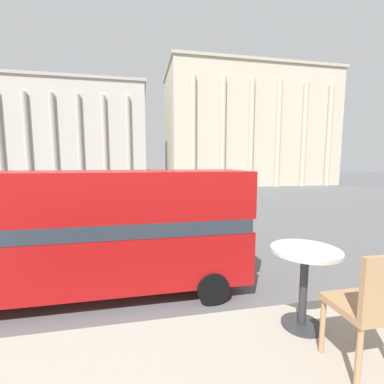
{
  "coord_description": "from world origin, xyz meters",
  "views": [
    {
      "loc": [
        -0.38,
        -2.31,
        4.52
      ],
      "look_at": [
        3.13,
        15.35,
        2.4
      ],
      "focal_mm": 24.0,
      "sensor_mm": 36.0,
      "label": 1
    }
  ],
  "objects_px": {
    "plaza_building_left": "(63,135)",
    "plaza_building_right": "(246,130)",
    "cafe_chair_0": "(371,305)",
    "double_decker_bus": "(84,229)",
    "traffic_light_mid": "(150,189)",
    "cafe_dining_table": "(304,270)",
    "traffic_light_near": "(240,207)",
    "pedestrian_white": "(164,198)",
    "pedestrian_olive": "(155,214)"
  },
  "relations": [
    {
      "from": "double_decker_bus",
      "to": "plaza_building_right",
      "type": "height_order",
      "value": "plaza_building_right"
    },
    {
      "from": "cafe_dining_table",
      "to": "cafe_chair_0",
      "type": "bearing_deg",
      "value": -78.15
    },
    {
      "from": "cafe_chair_0",
      "to": "pedestrian_white",
      "type": "height_order",
      "value": "cafe_chair_0"
    },
    {
      "from": "traffic_light_near",
      "to": "pedestrian_olive",
      "type": "relative_size",
      "value": 2.18
    },
    {
      "from": "plaza_building_right",
      "to": "traffic_light_mid",
      "type": "height_order",
      "value": "plaza_building_right"
    },
    {
      "from": "cafe_dining_table",
      "to": "pedestrian_olive",
      "type": "height_order",
      "value": "cafe_dining_table"
    },
    {
      "from": "cafe_chair_0",
      "to": "plaza_building_right",
      "type": "bearing_deg",
      "value": 75.72
    },
    {
      "from": "traffic_light_near",
      "to": "cafe_chair_0",
      "type": "bearing_deg",
      "value": -107.37
    },
    {
      "from": "traffic_light_near",
      "to": "traffic_light_mid",
      "type": "xyz_separation_m",
      "value": [
        -4.21,
        6.63,
        0.35
      ]
    },
    {
      "from": "traffic_light_near",
      "to": "traffic_light_mid",
      "type": "bearing_deg",
      "value": 122.37
    },
    {
      "from": "cafe_chair_0",
      "to": "traffic_light_near",
      "type": "relative_size",
      "value": 0.26
    },
    {
      "from": "pedestrian_white",
      "to": "pedestrian_olive",
      "type": "bearing_deg",
      "value": 127.04
    },
    {
      "from": "cafe_chair_0",
      "to": "pedestrian_white",
      "type": "distance_m",
      "value": 23.63
    },
    {
      "from": "cafe_dining_table",
      "to": "double_decker_bus",
      "type": "bearing_deg",
      "value": 116.09
    },
    {
      "from": "traffic_light_near",
      "to": "pedestrian_white",
      "type": "height_order",
      "value": "traffic_light_near"
    },
    {
      "from": "pedestrian_white",
      "to": "traffic_light_near",
      "type": "bearing_deg",
      "value": 148.61
    },
    {
      "from": "pedestrian_white",
      "to": "double_decker_bus",
      "type": "bearing_deg",
      "value": 123.14
    },
    {
      "from": "cafe_chair_0",
      "to": "pedestrian_olive",
      "type": "height_order",
      "value": "cafe_chair_0"
    },
    {
      "from": "double_decker_bus",
      "to": "traffic_light_near",
      "type": "distance_m",
      "value": 7.39
    },
    {
      "from": "traffic_light_mid",
      "to": "traffic_light_near",
      "type": "bearing_deg",
      "value": -57.63
    },
    {
      "from": "double_decker_bus",
      "to": "traffic_light_near",
      "type": "height_order",
      "value": "double_decker_bus"
    },
    {
      "from": "double_decker_bus",
      "to": "traffic_light_mid",
      "type": "distance_m",
      "value": 10.1
    },
    {
      "from": "double_decker_bus",
      "to": "cafe_dining_table",
      "type": "bearing_deg",
      "value": -66.43
    },
    {
      "from": "traffic_light_mid",
      "to": "pedestrian_white",
      "type": "distance_m",
      "value": 6.78
    },
    {
      "from": "plaza_building_right",
      "to": "traffic_light_near",
      "type": "xyz_separation_m",
      "value": [
        -16.97,
        -39.49,
        -8.95
      ]
    },
    {
      "from": "plaza_building_right",
      "to": "cafe_chair_0",
      "type": "bearing_deg",
      "value": -112.05
    },
    {
      "from": "double_decker_bus",
      "to": "pedestrian_olive",
      "type": "bearing_deg",
      "value": 70.68
    },
    {
      "from": "plaza_building_left",
      "to": "pedestrian_olive",
      "type": "distance_m",
      "value": 38.65
    },
    {
      "from": "plaza_building_left",
      "to": "plaza_building_right",
      "type": "bearing_deg",
      "value": -1.66
    },
    {
      "from": "cafe_dining_table",
      "to": "traffic_light_near",
      "type": "height_order",
      "value": "cafe_dining_table"
    },
    {
      "from": "cafe_chair_0",
      "to": "traffic_light_mid",
      "type": "relative_size",
      "value": 0.23
    },
    {
      "from": "plaza_building_left",
      "to": "pedestrian_white",
      "type": "xyz_separation_m",
      "value": [
        16.19,
        -27.5,
        -8.44
      ]
    },
    {
      "from": "plaza_building_left",
      "to": "cafe_chair_0",
      "type": "bearing_deg",
      "value": -72.97
    },
    {
      "from": "cafe_chair_0",
      "to": "traffic_light_mid",
      "type": "distance_m",
      "value": 17.13
    },
    {
      "from": "double_decker_bus",
      "to": "traffic_light_near",
      "type": "bearing_deg",
      "value": 22.83
    },
    {
      "from": "plaza_building_right",
      "to": "pedestrian_white",
      "type": "xyz_separation_m",
      "value": [
        -19.65,
        -26.46,
        -10.23
      ]
    },
    {
      "from": "cafe_chair_0",
      "to": "plaza_building_left",
      "type": "relative_size",
      "value": 0.03
    },
    {
      "from": "traffic_light_near",
      "to": "pedestrian_olive",
      "type": "distance_m",
      "value": 7.24
    },
    {
      "from": "cafe_dining_table",
      "to": "traffic_light_mid",
      "type": "relative_size",
      "value": 0.18
    },
    {
      "from": "cafe_dining_table",
      "to": "traffic_light_mid",
      "type": "height_order",
      "value": "traffic_light_mid"
    },
    {
      "from": "double_decker_bus",
      "to": "pedestrian_white",
      "type": "height_order",
      "value": "double_decker_bus"
    },
    {
      "from": "cafe_chair_0",
      "to": "plaza_building_left",
      "type": "distance_m",
      "value": 53.64
    },
    {
      "from": "plaza_building_right",
      "to": "traffic_light_mid",
      "type": "xyz_separation_m",
      "value": [
        -21.17,
        -32.86,
        -8.61
      ]
    },
    {
      "from": "pedestrian_olive",
      "to": "pedestrian_white",
      "type": "bearing_deg",
      "value": -105.78
    },
    {
      "from": "cafe_chair_0",
      "to": "cafe_dining_table",
      "type": "bearing_deg",
      "value": 109.63
    },
    {
      "from": "plaza_building_left",
      "to": "plaza_building_right",
      "type": "xyz_separation_m",
      "value": [
        35.85,
        -1.04,
        1.79
      ]
    },
    {
      "from": "cafe_dining_table",
      "to": "plaza_building_left",
      "type": "relative_size",
      "value": 0.02
    },
    {
      "from": "cafe_chair_0",
      "to": "pedestrian_olive",
      "type": "distance_m",
      "value": 16.59
    },
    {
      "from": "plaza_building_right",
      "to": "pedestrian_white",
      "type": "relative_size",
      "value": 19.15
    },
    {
      "from": "plaza_building_left",
      "to": "traffic_light_near",
      "type": "relative_size",
      "value": 8.88
    }
  ]
}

